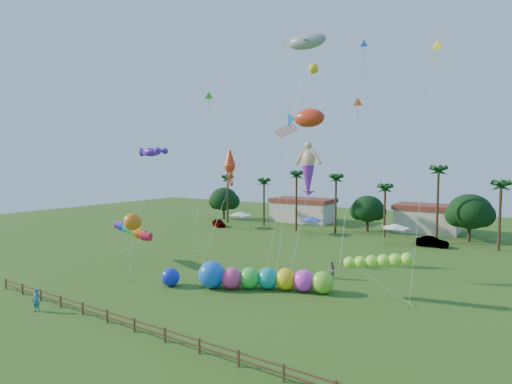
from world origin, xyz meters
The scene contains 23 objects.
ground centered at (0.00, 0.00, 0.00)m, with size 160.00×160.00×0.00m, color #285116.
tree_line centered at (3.57, 44.00, 4.28)m, with size 69.46×8.91×11.00m.
buildings_row centered at (-3.09, 50.00, 2.00)m, with size 35.00×7.00×4.00m.
tent_row centered at (-6.00, 36.33, 2.75)m, with size 31.00×4.00×0.60m.
fence centered at (0.00, -6.00, 0.61)m, with size 36.12×0.12×1.00m.
car_a centered at (-24.58, 35.25, 0.69)m, with size 1.63×4.04×1.38m, color #4C4C54.
car_b centered at (12.86, 36.80, 0.72)m, with size 1.53×4.38×1.44m, color #4C4C54.
spectator_a centered at (-9.74, -7.59, 0.94)m, with size 0.68×0.45×1.87m, color teal.
spectator_b centered at (6.84, 13.84, 0.93)m, with size 0.90×0.70×1.86m, color gray.
caterpillar_inflatable centered at (2.38, 6.90, 1.10)m, with size 12.35×6.96×2.62m.
blue_ball centered at (-5.51, 3.14, 0.90)m, with size 1.79×1.79×1.79m, color #172CCF.
rainbow_tube centered at (-14.66, 6.84, 3.56)m, with size 9.67×2.35×4.06m.
green_worm centered at (10.13, 9.75, 3.03)m, with size 8.61×1.34×3.68m.
orange_ball_kite centered at (-10.44, 2.82, 5.97)m, with size 1.94×1.94×6.88m.
merman_kite centered at (4.27, 13.37, 11.00)m, with size 2.53×5.49×13.70m.
fish_kite centered at (3.26, 15.67, 16.88)m, with size 5.44×6.60×18.00m.
shark_kite centered at (1.09, 19.50, 26.38)m, with size 6.69×7.52×27.54m.
squid_kite centered at (-6.85, 14.77, 11.54)m, with size 1.95×5.31×13.64m.
lobster_kite centered at (-16.20, 10.71, 13.38)m, with size 4.49×6.14×14.17m.
delta_kite_red centered at (7.45, 19.21, 18.35)m, with size 1.26×5.28×19.27m.
delta_kite_yellow centered at (16.38, 12.53, 21.28)m, with size 1.65×3.55×22.39m.
delta_kite_green centered at (-12.64, 17.90, 20.66)m, with size 1.25×3.54×21.63m.
delta_kite_blue centered at (6.78, 22.92, 25.24)m, with size 1.64×4.36×26.57m.
Camera 1 is at (22.05, -24.49, 11.86)m, focal length 28.00 mm.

